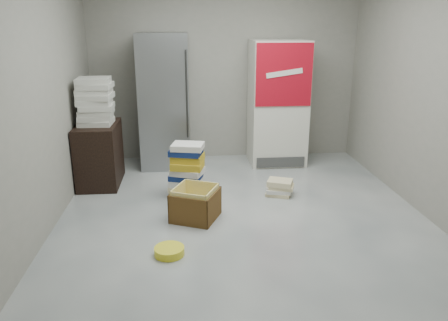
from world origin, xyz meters
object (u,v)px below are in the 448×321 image
wood_shelf (100,154)px  phonebook_stack_main (187,171)px  cardboard_box (195,206)px  steel_fridge (165,101)px  coke_cooler (278,103)px

wood_shelf → phonebook_stack_main: (1.13, -0.57, -0.06)m
phonebook_stack_main → cardboard_box: 0.66m
cardboard_box → phonebook_stack_main: bearing=121.1°
wood_shelf → cardboard_box: 1.72m
steel_fridge → phonebook_stack_main: (0.30, -1.30, -0.61)m
phonebook_stack_main → cardboard_box: (0.08, -0.63, -0.19)m
phonebook_stack_main → wood_shelf: bearing=172.8°
coke_cooler → phonebook_stack_main: coke_cooler is taller
coke_cooler → steel_fridge: bearing=179.8°
wood_shelf → coke_cooler: bearing=16.3°
cardboard_box → wood_shelf: bearing=159.0°
steel_fridge → phonebook_stack_main: steel_fridge is taller
steel_fridge → phonebook_stack_main: 1.46m
coke_cooler → cardboard_box: 2.42m
coke_cooler → cardboard_box: (-1.27, -1.92, -0.76)m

